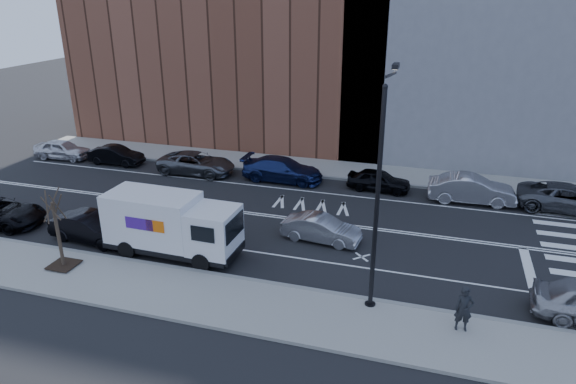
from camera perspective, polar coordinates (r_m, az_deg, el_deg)
The scene contains 21 objects.
ground at distance 29.39m, azimuth -2.41°, elevation -2.61°, with size 120.00×120.00×0.00m, color black.
sidewalk_near at distance 22.24m, azimuth -9.96°, elevation -11.36°, with size 44.00×3.60×0.15m, color gray.
sidewalk_far at distance 37.20m, azimuth 2.02°, elevation 2.84°, with size 44.00×3.60×0.15m, color gray.
curb_near at distance 23.60m, azimuth -8.03°, elevation -9.11°, with size 44.00×0.25×0.17m, color gray.
curb_far at distance 35.56m, azimuth 1.27°, elevation 1.96°, with size 44.00×0.25×0.17m, color gray.
crosswalk at distance 28.89m, azimuth 29.36°, elevation -6.04°, with size 3.00×14.00×0.01m, color white, non-canonical shape.
road_markings at distance 29.39m, azimuth -2.41°, elevation -2.60°, with size 40.00×8.60×0.01m, color white, non-canonical shape.
bldg_brick at distance 44.24m, azimuth -6.07°, elevation 20.17°, with size 26.00×10.00×22.00m, color brown.
streetlight at distance 19.74m, azimuth 10.14°, elevation 0.55°, with size 0.44×4.02×9.34m.
street_tree at distance 25.51m, azimuth -24.06°, elevation -4.98°, with size 1.20×1.20×3.75m.
fedex_van at distance 25.22m, azimuth -12.86°, elevation -3.50°, with size 6.66×2.49×3.02m.
far_parked_a at distance 42.59m, azimuth -23.79°, elevation 4.36°, with size 1.72×4.27×1.45m, color silver.
far_parked_b at distance 39.83m, azimuth -18.56°, elevation 3.89°, with size 1.43×4.09×1.35m, color black.
far_parked_c at distance 36.35m, azimuth -10.15°, elevation 3.17°, with size 2.48×5.37×1.49m, color #54565C.
far_parked_d at distance 34.41m, azimuth -0.62°, elevation 2.53°, with size 2.21×5.44×1.58m, color navy.
far_parked_e at distance 33.28m, azimuth 10.06°, elevation 1.30°, with size 1.61×4.00×1.36m, color black.
far_parked_f at distance 32.80m, azimuth 19.72°, elevation 0.30°, with size 1.77×5.07×1.67m, color #B1B1B6.
far_parked_g at distance 33.84m, azimuth 28.77°, elevation -0.62°, with size 2.59×5.62×1.56m, color #494B51.
driving_sedan at distance 26.29m, azimuth 3.73°, elevation -4.10°, with size 1.41×4.03×1.33m, color #A9A9AE.
near_parked_rear_a at distance 28.03m, azimuth -21.00°, elevation -3.73°, with size 1.56×4.46×1.47m, color black.
pedestrian at distance 20.51m, azimuth 18.95°, elevation -12.19°, with size 0.66×0.43×1.80m, color black.
Camera 1 is at (8.91, -25.27, 12.08)m, focal length 32.00 mm.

